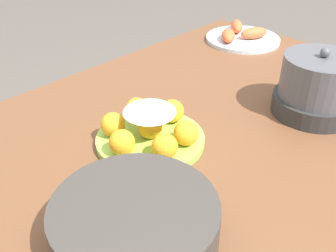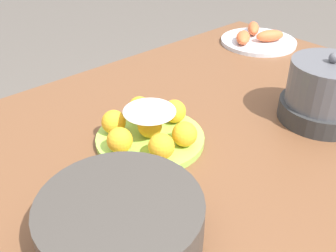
{
  "view_description": "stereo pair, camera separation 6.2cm",
  "coord_description": "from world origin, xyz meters",
  "px_view_note": "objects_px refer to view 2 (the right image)",
  "views": [
    {
      "loc": [
        0.57,
        0.49,
        1.28
      ],
      "look_at": [
        0.03,
        -0.02,
        0.8
      ],
      "focal_mm": 42.0,
      "sensor_mm": 36.0,
      "label": 1
    },
    {
      "loc": [
        0.53,
        0.53,
        1.28
      ],
      "look_at": [
        0.03,
        -0.02,
        0.8
      ],
      "focal_mm": 42.0,
      "sensor_mm": 36.0,
      "label": 2
    }
  ],
  "objects_px": {
    "cake_plate": "(150,130)",
    "warming_pot": "(325,93)",
    "dining_table": "(185,169)",
    "serving_bowl": "(121,219)",
    "seafood_platter": "(257,39)"
  },
  "relations": [
    {
      "from": "dining_table",
      "to": "serving_bowl",
      "type": "relative_size",
      "value": 5.62
    },
    {
      "from": "cake_plate",
      "to": "dining_table",
      "type": "bearing_deg",
      "value": 144.62
    },
    {
      "from": "cake_plate",
      "to": "serving_bowl",
      "type": "height_order",
      "value": "cake_plate"
    },
    {
      "from": "dining_table",
      "to": "serving_bowl",
      "type": "xyz_separation_m",
      "value": [
        0.28,
        0.14,
        0.13
      ]
    },
    {
      "from": "seafood_platter",
      "to": "warming_pot",
      "type": "bearing_deg",
      "value": 54.55
    },
    {
      "from": "dining_table",
      "to": "seafood_platter",
      "type": "relative_size",
      "value": 5.76
    },
    {
      "from": "cake_plate",
      "to": "warming_pot",
      "type": "distance_m",
      "value": 0.44
    },
    {
      "from": "serving_bowl",
      "to": "warming_pot",
      "type": "bearing_deg",
      "value": 178.17
    },
    {
      "from": "dining_table",
      "to": "warming_pot",
      "type": "bearing_deg",
      "value": 153.6
    },
    {
      "from": "warming_pot",
      "to": "dining_table",
      "type": "bearing_deg",
      "value": -26.4
    },
    {
      "from": "serving_bowl",
      "to": "warming_pot",
      "type": "distance_m",
      "value": 0.6
    },
    {
      "from": "cake_plate",
      "to": "warming_pot",
      "type": "relative_size",
      "value": 1.18
    },
    {
      "from": "serving_bowl",
      "to": "seafood_platter",
      "type": "bearing_deg",
      "value": -155.59
    },
    {
      "from": "cake_plate",
      "to": "warming_pot",
      "type": "bearing_deg",
      "value": 151.89
    },
    {
      "from": "cake_plate",
      "to": "seafood_platter",
      "type": "height_order",
      "value": "cake_plate"
    }
  ]
}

